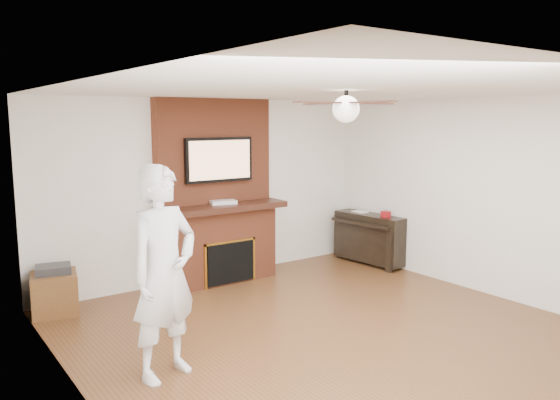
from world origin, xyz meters
TOP-DOWN VIEW (x-y plane):
  - room_shell at (0.00, 0.00)m, footprint 5.36×5.86m
  - fireplace at (0.00, 2.55)m, footprint 1.78×0.64m
  - tv at (0.00, 2.50)m, footprint 1.00×0.08m
  - ceiling_fan at (-0.00, 0.00)m, footprint 1.21×1.21m
  - person at (-1.79, 0.29)m, footprint 0.78×0.63m
  - side_table at (-2.20, 2.48)m, footprint 0.59×0.59m
  - piano at (2.31, 1.94)m, footprint 0.54×1.21m
  - cable_box at (0.02, 2.45)m, footprint 0.38×0.27m
  - candle_orange at (-0.09, 2.39)m, footprint 0.07×0.07m
  - candle_green at (0.00, 2.30)m, footprint 0.07×0.07m
  - candle_cream at (0.07, 2.34)m, footprint 0.09×0.09m
  - candle_blue at (0.29, 2.34)m, footprint 0.06×0.06m

SIDE VIEW (x-z plane):
  - candle_blue at x=0.29m, z-range 0.00..0.07m
  - candle_green at x=0.00m, z-range 0.00..0.08m
  - candle_cream at x=0.07m, z-range 0.00..0.12m
  - candle_orange at x=-0.09m, z-range 0.00..0.13m
  - side_table at x=-2.20m, z-range -0.02..0.55m
  - piano at x=2.31m, z-range -0.02..0.85m
  - person at x=-1.79m, z-range 0.00..1.86m
  - fireplace at x=0.00m, z-range -0.25..2.25m
  - cable_box at x=0.02m, z-range 1.08..1.13m
  - room_shell at x=0.00m, z-range -0.18..2.68m
  - tv at x=0.00m, z-range 1.38..1.98m
  - ceiling_fan at x=0.00m, z-range 2.18..2.49m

